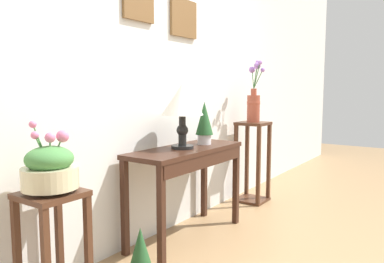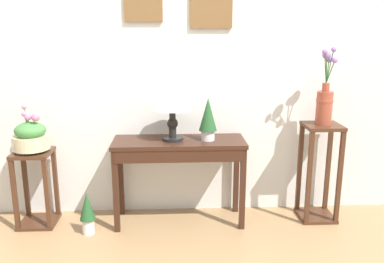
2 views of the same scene
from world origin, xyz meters
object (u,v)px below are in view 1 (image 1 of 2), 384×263
object	(u,v)px
potted_plant_on_console	(204,121)
planter_bowl_wide_left	(50,168)
table_lamp	(182,103)
pedestal_stand_right	(252,162)
potted_plant_floor	(141,253)
console_table	(189,162)
pedestal_stand_left	(53,251)
flower_vase_tall_right	(254,102)

from	to	relation	value
potted_plant_on_console	planter_bowl_wide_left	size ratio (longest dim) A/B	0.94
table_lamp	planter_bowl_wide_left	distance (m)	1.21
pedestal_stand_right	potted_plant_floor	world-z (taller)	pedestal_stand_right
console_table	potted_plant_floor	world-z (taller)	console_table
console_table	potted_plant_on_console	size ratio (longest dim) A/B	3.09
planter_bowl_wide_left	potted_plant_floor	size ratio (longest dim) A/B	1.06
potted_plant_on_console	planter_bowl_wide_left	bearing A→B (deg)	179.16
table_lamp	pedestal_stand_left	xyz separation A→B (m)	(-1.16, 0.01, -0.77)
flower_vase_tall_right	table_lamp	bearing A→B (deg)	-179.73
table_lamp	planter_bowl_wide_left	xyz separation A→B (m)	(-1.16, 0.01, -0.31)
pedestal_stand_left	console_table	bearing A→B (deg)	-1.49
table_lamp	flower_vase_tall_right	distance (m)	1.27
console_table	table_lamp	size ratio (longest dim) A/B	2.20
console_table	table_lamp	bearing A→B (deg)	155.88
console_table	potted_plant_floor	size ratio (longest dim) A/B	3.07
pedestal_stand_left	planter_bowl_wide_left	world-z (taller)	planter_bowl_wide_left
pedestal_stand_left	planter_bowl_wide_left	bearing A→B (deg)	-24.60
flower_vase_tall_right	console_table	bearing A→B (deg)	-178.63
planter_bowl_wide_left	potted_plant_floor	bearing A→B (deg)	-23.69
table_lamp	potted_plant_floor	distance (m)	1.15
pedestal_stand_left	pedestal_stand_right	world-z (taller)	pedestal_stand_right
console_table	flower_vase_tall_right	bearing A→B (deg)	1.37
potted_plant_floor	potted_plant_on_console	bearing A→B (deg)	10.40
planter_bowl_wide_left	potted_plant_floor	world-z (taller)	planter_bowl_wide_left
console_table	flower_vase_tall_right	xyz separation A→B (m)	(1.22, 0.03, 0.44)
console_table	table_lamp	world-z (taller)	table_lamp
planter_bowl_wide_left	flower_vase_tall_right	xyz separation A→B (m)	(2.43, -0.00, 0.28)
console_table	planter_bowl_wide_left	xyz separation A→B (m)	(-1.22, 0.03, 0.16)
console_table	pedestal_stand_right	xyz separation A→B (m)	(1.22, 0.03, -0.20)
table_lamp	potted_plant_floor	bearing A→B (deg)	-164.41
planter_bowl_wide_left	potted_plant_floor	xyz separation A→B (m)	(0.46, -0.20, -0.58)
console_table	potted_plant_on_console	xyz separation A→B (m)	(0.24, 0.01, 0.31)
planter_bowl_wide_left	pedestal_stand_right	size ratio (longest dim) A/B	0.44
potted_plant_floor	planter_bowl_wide_left	bearing A→B (deg)	156.31
planter_bowl_wide_left	potted_plant_on_console	bearing A→B (deg)	-0.84
potted_plant_on_console	pedestal_stand_left	bearing A→B (deg)	179.15
pedestal_stand_right	potted_plant_floor	distance (m)	1.99
table_lamp	console_table	bearing A→B (deg)	-24.12
pedestal_stand_left	pedestal_stand_right	xyz separation A→B (m)	(2.43, 0.00, 0.10)
console_table	pedestal_stand_left	bearing A→B (deg)	178.51
potted_plant_on_console	potted_plant_floor	world-z (taller)	potted_plant_on_console
potted_plant_on_console	flower_vase_tall_right	bearing A→B (deg)	1.12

